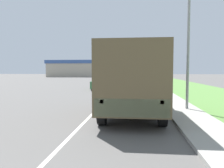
{
  "coord_description": "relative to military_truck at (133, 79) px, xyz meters",
  "views": [
    {
      "loc": [
        2.03,
        -1.06,
        2.1
      ],
      "look_at": [
        0.77,
        10.99,
        1.36
      ],
      "focal_mm": 35.0,
      "sensor_mm": 36.0,
      "label": 1
    }
  ],
  "objects": [
    {
      "name": "ground_plane",
      "position": [
        -1.93,
        30.69,
        -1.71
      ],
      "size": [
        180.0,
        180.0,
        0.0
      ],
      "primitive_type": "plane",
      "color": "#565451"
    },
    {
      "name": "lane_centre_stripe",
      "position": [
        -1.93,
        30.69,
        -1.71
      ],
      "size": [
        0.12,
        120.0,
        0.0
      ],
      "color": "silver",
      "rests_on": "ground"
    },
    {
      "name": "sidewalk_right",
      "position": [
        2.57,
        30.69,
        -1.65
      ],
      "size": [
        1.8,
        120.0,
        0.12
      ],
      "color": "#9E9B93",
      "rests_on": "ground"
    },
    {
      "name": "grass_strip_right",
      "position": [
        6.97,
        30.69,
        -1.7
      ],
      "size": [
        7.0,
        120.0,
        0.02
      ],
      "color": "#56843D",
      "rests_on": "ground"
    },
    {
      "name": "military_truck",
      "position": [
        0.0,
        0.0,
        0.0
      ],
      "size": [
        2.59,
        7.21,
        3.14
      ],
      "color": "#606647",
      "rests_on": "ground"
    },
    {
      "name": "car_nearest_ahead",
      "position": [
        -3.53,
        13.7,
        -0.94
      ],
      "size": [
        1.93,
        4.08,
        1.74
      ],
      "color": "#336B3D",
      "rests_on": "ground"
    },
    {
      "name": "car_second_ahead",
      "position": [
        -0.39,
        23.94,
        -0.96
      ],
      "size": [
        1.71,
        4.1,
        1.69
      ],
      "color": "#336B3D",
      "rests_on": "ground"
    },
    {
      "name": "car_third_ahead",
      "position": [
        -3.67,
        39.74,
        -1.0
      ],
      "size": [
        1.82,
        4.22,
        1.58
      ],
      "color": "#B7BABF",
      "rests_on": "ground"
    },
    {
      "name": "car_fourth_ahead",
      "position": [
        -0.39,
        54.98,
        -0.99
      ],
      "size": [
        1.75,
        4.1,
        1.6
      ],
      "color": "navy",
      "rests_on": "ground"
    },
    {
      "name": "car_farthest_ahead",
      "position": [
        -3.66,
        65.27,
        -0.96
      ],
      "size": [
        1.89,
        4.3,
        1.69
      ],
      "color": "silver",
      "rests_on": "ground"
    },
    {
      "name": "lamp_post",
      "position": [
        2.62,
        1.25,
        2.95
      ],
      "size": [
        1.69,
        0.24,
        7.72
      ],
      "color": "gray",
      "rests_on": "sidewalk_right"
    },
    {
      "name": "building_distant",
      "position": [
        -19.75,
        62.23,
        1.1
      ],
      "size": [
        18.71,
        8.82,
        5.54
      ],
      "color": "#B2A893",
      "rests_on": "ground"
    }
  ]
}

